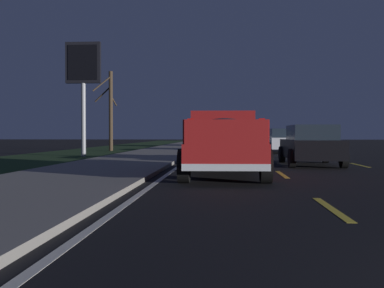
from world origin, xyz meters
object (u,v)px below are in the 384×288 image
sedan_silver (225,139)px  gas_price_sign (83,71)px  sedan_black (310,145)px  sedan_white (282,141)px  pickup_truck (223,142)px  bare_tree_far (110,109)px

sedan_silver → gas_price_sign: 19.89m
sedan_black → sedan_white: same height
pickup_truck → gas_price_sign: gas_price_sign is taller
sedan_black → sedan_silver: bearing=7.6°
sedan_black → bare_tree_far: 18.60m
gas_price_sign → bare_tree_far: bearing=4.1°
sedan_black → pickup_truck: bearing=145.1°
sedan_white → sedan_black: bearing=178.1°
bare_tree_far → gas_price_sign: bearing=-175.9°
bare_tree_far → sedan_black: bearing=-141.7°
gas_price_sign → bare_tree_far: 8.36m
pickup_truck → sedan_white: size_ratio=1.24×
sedan_silver → bare_tree_far: size_ratio=0.78×
sedan_black → gas_price_sign: bearing=59.8°
pickup_truck → sedan_silver: (29.09, -0.10, -0.20)m
gas_price_sign → sedan_black: bearing=-120.2°
pickup_truck → gas_price_sign: (11.11, 7.51, 3.58)m
pickup_truck → gas_price_sign: bearing=34.1°
bare_tree_far → pickup_truck: bearing=-157.2°
sedan_silver → sedan_white: bearing=-163.7°
pickup_truck → sedan_white: bearing=-12.7°
sedan_black → gas_price_sign: size_ratio=0.72×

